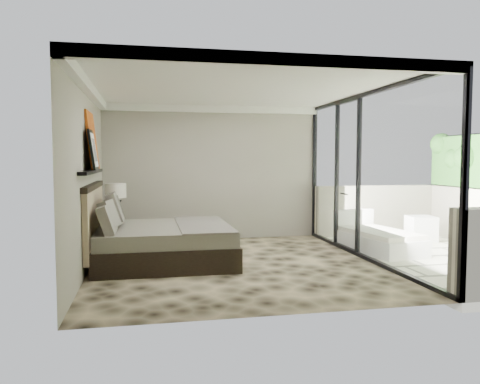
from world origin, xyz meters
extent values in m
plane|color=black|center=(0.00, 0.00, 0.00)|extent=(5.00, 5.00, 0.00)
cube|color=silver|center=(0.00, 0.00, 2.79)|extent=(4.50, 5.00, 0.02)
cube|color=gray|center=(0.00, 2.49, 1.40)|extent=(4.50, 0.02, 2.80)
cube|color=gray|center=(-2.24, 0.00, 1.40)|extent=(0.02, 5.00, 2.80)
cube|color=white|center=(2.25, 0.00, 1.40)|extent=(0.08, 5.00, 2.80)
cube|color=beige|center=(3.75, 0.00, -0.06)|extent=(3.00, 5.00, 0.12)
cube|color=black|center=(-2.18, 0.10, 1.50)|extent=(0.12, 2.20, 0.05)
cube|color=black|center=(-1.08, 0.41, 0.19)|extent=(2.17, 2.07, 0.37)
cube|color=#625F52|center=(-1.08, 0.41, 0.49)|extent=(2.11, 2.01, 0.23)
cube|color=#535148|center=(-0.46, 0.41, 0.60)|extent=(0.83, 2.05, 0.03)
cube|color=#977A60|center=(-2.20, 0.41, 0.72)|extent=(0.08, 2.17, 1.03)
cube|color=black|center=(-1.96, 1.75, 0.25)|extent=(0.59, 0.59, 0.51)
cone|color=black|center=(-1.94, 1.78, 0.62)|extent=(0.22, 0.22, 0.20)
cone|color=black|center=(-1.94, 1.78, 0.82)|extent=(0.22, 0.22, 0.20)
cylinder|color=silver|center=(-1.94, 1.78, 1.10)|extent=(0.39, 0.39, 0.27)
cube|color=#B43A0F|center=(-2.19, 0.38, 1.97)|extent=(0.13, 0.90, 0.90)
cube|color=black|center=(-2.14, -0.04, 1.82)|extent=(0.11, 0.50, 0.60)
cube|color=silver|center=(4.19, 1.40, 0.26)|extent=(0.59, 0.59, 0.51)
cube|color=silver|center=(2.81, 0.59, 0.15)|extent=(1.13, 1.85, 0.30)
cube|color=silver|center=(2.81, 0.59, 0.35)|extent=(1.07, 1.74, 0.09)
cube|color=silver|center=(2.68, 1.39, 0.49)|extent=(0.88, 0.26, 0.38)
camera|label=1|loc=(-1.37, -7.26, 1.69)|focal=35.00mm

